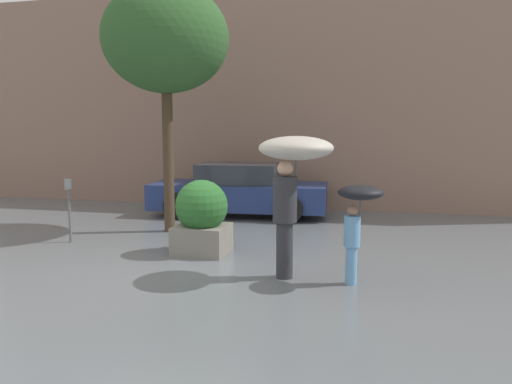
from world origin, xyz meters
TOP-DOWN VIEW (x-y plane):
  - ground_plane at (0.00, 0.00)m, footprint 40.00×40.00m
  - building_facade at (0.00, 6.50)m, footprint 18.00×0.30m
  - planter_box at (0.37, 1.04)m, footprint 0.92×0.92m
  - person_adult at (2.17, 0.00)m, footprint 1.08×1.08m
  - person_child at (3.11, -0.11)m, footprint 0.63×0.63m
  - parked_car_near at (-0.07, 4.97)m, footprint 4.51×2.15m
  - street_tree at (-0.96, 2.66)m, footprint 2.61×2.61m
  - parking_meter at (-2.39, 1.22)m, footprint 0.14×0.14m

SIDE VIEW (x-z plane):
  - ground_plane at x=0.00m, z-range 0.00..0.00m
  - parked_car_near at x=-0.07m, z-range -0.05..1.27m
  - planter_box at x=0.37m, z-range 0.00..1.31m
  - parking_meter at x=-2.39m, z-range 0.27..1.51m
  - person_child at x=3.11m, z-range 0.38..1.79m
  - person_adult at x=2.17m, z-range 0.62..2.71m
  - building_facade at x=0.00m, z-range 0.00..6.00m
  - street_tree at x=-0.96m, z-range 1.43..6.56m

